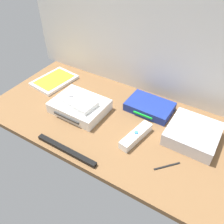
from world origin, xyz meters
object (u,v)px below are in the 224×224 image
(network_router, at_px, (150,107))
(remote_classic_pad, at_px, (78,102))
(remote_wand, at_px, (136,136))
(stylus_pen, at_px, (167,166))
(mini_computer, at_px, (193,134))
(sensor_bar, at_px, (66,150))
(game_console, at_px, (80,106))
(game_case, at_px, (54,80))

(network_router, distance_m, remote_classic_pad, 0.29)
(remote_wand, bearing_deg, network_router, 108.86)
(network_router, xyz_separation_m, stylus_pen, (0.16, -0.23, -0.01))
(mini_computer, bearing_deg, remote_classic_pad, -168.25)
(sensor_bar, bearing_deg, remote_classic_pad, 115.17)
(game_console, distance_m, network_router, 0.28)
(remote_classic_pad, height_order, sensor_bar, remote_classic_pad)
(stylus_pen, bearing_deg, remote_wand, 158.58)
(game_case, height_order, sensor_bar, game_case)
(remote_classic_pad, xyz_separation_m, stylus_pen, (0.40, -0.07, -0.05))
(game_console, bearing_deg, mini_computer, 11.41)
(network_router, xyz_separation_m, sensor_bar, (-0.15, -0.34, -0.01))
(remote_wand, xyz_separation_m, stylus_pen, (0.14, -0.05, -0.01))
(game_case, xyz_separation_m, stylus_pen, (0.63, -0.18, -0.00))
(game_case, relative_size, remote_wand, 1.35)
(game_console, bearing_deg, stylus_pen, -9.83)
(remote_classic_pad, bearing_deg, remote_wand, 4.04)
(remote_classic_pad, bearing_deg, game_case, 160.81)
(remote_wand, bearing_deg, stylus_pen, -10.82)
(remote_classic_pad, bearing_deg, game_console, 121.58)
(game_console, distance_m, stylus_pen, 0.41)
(remote_wand, distance_m, sensor_bar, 0.25)
(game_case, bearing_deg, stylus_pen, -9.04)
(game_case, distance_m, network_router, 0.47)
(network_router, height_order, remote_wand, same)
(game_console, xyz_separation_m, remote_classic_pad, (0.00, -0.01, 0.03))
(network_router, height_order, remote_classic_pad, remote_classic_pad)
(network_router, height_order, stylus_pen, network_router)
(remote_wand, distance_m, stylus_pen, 0.15)
(mini_computer, bearing_deg, game_console, -169.65)
(game_console, xyz_separation_m, sensor_bar, (0.09, -0.20, -0.01))
(stylus_pen, bearing_deg, game_console, 169.11)
(remote_wand, height_order, sensor_bar, remote_wand)
(remote_wand, relative_size, stylus_pen, 1.69)
(game_console, height_order, network_router, game_console)
(remote_classic_pad, relative_size, sensor_bar, 0.64)
(remote_classic_pad, bearing_deg, sensor_bar, -58.48)
(game_console, distance_m, remote_classic_pad, 0.03)
(remote_wand, height_order, remote_classic_pad, remote_classic_pad)
(remote_wand, bearing_deg, game_case, 176.11)
(sensor_bar, xyz_separation_m, stylus_pen, (0.31, 0.12, -0.00))
(mini_computer, distance_m, network_router, 0.21)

